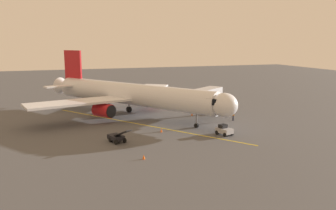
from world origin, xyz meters
TOP-DOWN VIEW (x-y plane):
  - ground_plane at (0.00, 0.00)m, footprint 220.00×220.00m
  - apron_lead_in_line at (0.69, 5.67)m, footprint 23.42×32.71m
  - airplane at (0.86, -0.56)m, footprint 31.20×35.01m
  - jet_bridge at (-10.06, 5.51)m, footprint 10.40×8.40m
  - ground_crew_marshaller at (-14.98, 8.18)m, footprint 0.26×0.40m
  - ground_crew_wing_walker at (-2.88, -10.30)m, footprint 0.31×0.43m
  - tug_near_nose at (-9.24, 15.79)m, footprint 2.17×2.66m
  - belt_loader_portside at (6.05, 14.48)m, footprint 2.68×4.71m
  - safety_cone_nose_left at (-1.12, 11.49)m, footprint 0.32×0.32m
  - safety_cone_nose_right at (-17.97, 2.59)m, footprint 0.32×0.32m
  - safety_cone_wing_port at (4.39, 22.15)m, footprint 0.32×0.32m
  - safety_cone_wing_starboard at (-9.86, 2.29)m, footprint 0.32×0.32m

SIDE VIEW (x-z plane):
  - ground_plane at x=0.00m, z-range 0.00..0.00m
  - apron_lead_in_line at x=0.69m, z-range 0.00..0.01m
  - safety_cone_nose_left at x=-1.12m, z-range 0.00..0.55m
  - safety_cone_nose_right at x=-17.97m, z-range 0.00..0.55m
  - safety_cone_wing_port at x=4.39m, z-range 0.00..0.55m
  - safety_cone_wing_starboard at x=-9.86m, z-range 0.00..0.55m
  - tug_near_nose at x=-9.24m, z-range -0.05..1.45m
  - belt_loader_portside at x=6.05m, z-range -0.45..1.88m
  - ground_crew_marshaller at x=-14.98m, z-range 0.03..1.74m
  - ground_crew_wing_walker at x=-2.88m, z-range 0.03..1.74m
  - jet_bridge at x=-10.06m, z-range 1.06..6.46m
  - airplane at x=0.86m, z-range -1.75..9.75m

